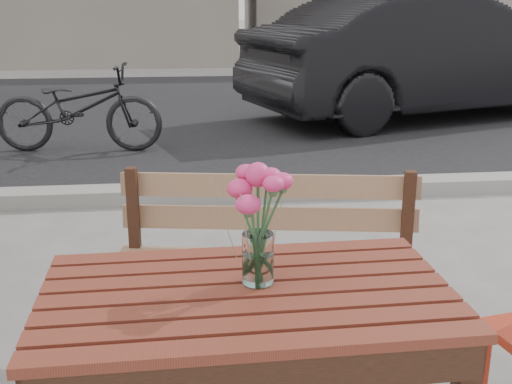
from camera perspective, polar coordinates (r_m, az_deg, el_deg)
street at (r=7.06m, az=-4.43°, el=4.67°), size 30.00×8.12×0.12m
main_table at (r=1.93m, az=-0.77°, el=-11.90°), size 1.20×0.72×0.73m
main_bench at (r=2.84m, az=1.13°, el=-4.42°), size 1.39×0.61×0.84m
main_vase at (r=1.83m, az=0.17°, el=-1.60°), size 0.20×0.20×0.37m
parked_car at (r=8.77m, az=15.07°, el=11.63°), size 5.09×3.07×1.58m
bicycle at (r=6.81m, az=-15.50°, el=7.20°), size 1.74×0.75×0.89m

